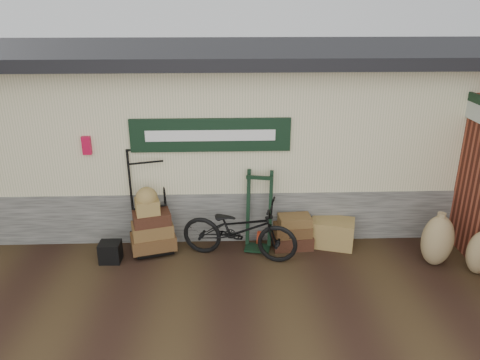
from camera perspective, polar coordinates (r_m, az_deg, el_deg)
name	(u,v)px	position (r m, az deg, el deg)	size (l,w,h in m)	color
ground	(231,271)	(7.51, -1.11, -11.02)	(80.00, 80.00, 0.00)	black
station_building	(228,127)	(9.40, -1.53, 6.47)	(14.40, 4.10, 3.20)	#4C4C47
porter_trolley	(149,200)	(7.94, -11.03, -2.40)	(0.88, 0.66, 1.76)	black
green_barrow	(259,211)	(7.88, 2.32, -3.77)	(0.49, 0.42, 1.36)	black
suitcase_stack	(293,231)	(8.09, 6.43, -6.24)	(0.67, 0.42, 0.59)	#371B11
wicker_hamper	(332,233)	(8.28, 11.17, -6.32)	(0.72, 0.47, 0.47)	olive
black_trunk	(110,252)	(7.96, -15.53, -8.45)	(0.34, 0.29, 0.34)	black
bicycle	(239,226)	(7.62, -0.09, -5.68)	(1.92, 0.67, 1.12)	black
burlap_sack_left	(437,240)	(8.12, 22.93, -6.80)	(0.53, 0.45, 0.85)	olive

